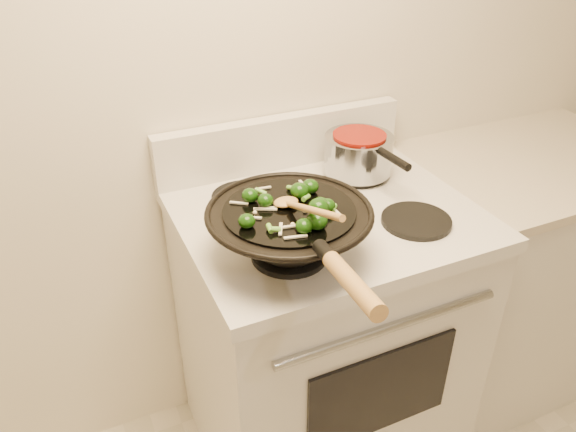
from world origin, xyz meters
name	(u,v)px	position (x,y,z in m)	size (l,w,h in m)	color
stove	(321,335)	(-0.16, 1.17, 0.47)	(0.78, 0.67, 1.08)	silver
counter_unit	(511,270)	(0.63, 1.20, 0.46)	(0.84, 0.62, 0.91)	silver
wok	(290,230)	(-0.34, 1.02, 1.00)	(0.38, 0.63, 0.19)	black
stirfry	(299,205)	(-0.32, 1.00, 1.06)	(0.23, 0.24, 0.04)	#103308
wooden_spoon	(300,207)	(-0.34, 0.97, 1.08)	(0.06, 0.26, 0.10)	#A37A40
saucepan	(359,153)	(0.02, 1.32, 0.99)	(0.20, 0.32, 0.12)	#93969B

